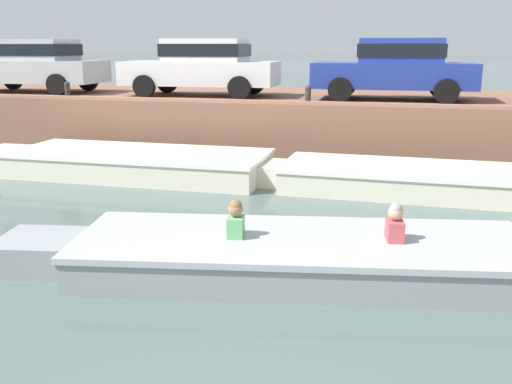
{
  "coord_description": "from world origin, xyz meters",
  "views": [
    {
      "loc": [
        0.97,
        -2.14,
        2.85
      ],
      "look_at": [
        -0.51,
        3.94,
        1.24
      ],
      "focal_mm": 40.0,
      "sensor_mm": 36.0,
      "label": 1
    }
  ],
  "objects_px": {
    "boat_moored_central_cream": "(402,179)",
    "car_left_inner_white": "(203,65)",
    "motorboat_passing": "(281,255)",
    "mooring_bollard_mid": "(308,94)",
    "car_leftmost_silver": "(34,63)",
    "boat_moored_west_cream": "(128,163)",
    "mooring_bollard_west": "(67,89)",
    "car_centre_blue": "(396,66)"
  },
  "relations": [
    {
      "from": "boat_moored_central_cream",
      "to": "car_left_inner_white",
      "type": "bearing_deg",
      "value": 145.21
    },
    {
      "from": "boat_moored_west_cream",
      "to": "car_left_inner_white",
      "type": "height_order",
      "value": "car_left_inner_white"
    },
    {
      "from": "boat_moored_west_cream",
      "to": "car_leftmost_silver",
      "type": "xyz_separation_m",
      "value": [
        -4.72,
        3.68,
        2.07
      ]
    },
    {
      "from": "car_centre_blue",
      "to": "mooring_bollard_west",
      "type": "relative_size",
      "value": 9.2
    },
    {
      "from": "car_leftmost_silver",
      "to": "motorboat_passing",
      "type": "bearing_deg",
      "value": -42.75
    },
    {
      "from": "car_centre_blue",
      "to": "car_leftmost_silver",
      "type": "bearing_deg",
      "value": 179.99
    },
    {
      "from": "boat_moored_west_cream",
      "to": "car_left_inner_white",
      "type": "bearing_deg",
      "value": 81.12
    },
    {
      "from": "car_centre_blue",
      "to": "mooring_bollard_mid",
      "type": "distance_m",
      "value": 2.66
    },
    {
      "from": "car_centre_blue",
      "to": "mooring_bollard_mid",
      "type": "height_order",
      "value": "car_centre_blue"
    },
    {
      "from": "car_left_inner_white",
      "to": "mooring_bollard_west",
      "type": "distance_m",
      "value": 3.67
    },
    {
      "from": "car_leftmost_silver",
      "to": "car_centre_blue",
      "type": "height_order",
      "value": "same"
    },
    {
      "from": "motorboat_passing",
      "to": "car_centre_blue",
      "type": "relative_size",
      "value": 1.72
    },
    {
      "from": "boat_moored_west_cream",
      "to": "boat_moored_central_cream",
      "type": "relative_size",
      "value": 1.08
    },
    {
      "from": "motorboat_passing",
      "to": "car_leftmost_silver",
      "type": "distance_m",
      "value": 12.74
    },
    {
      "from": "car_leftmost_silver",
      "to": "car_left_inner_white",
      "type": "relative_size",
      "value": 0.99
    },
    {
      "from": "car_leftmost_silver",
      "to": "car_left_inner_white",
      "type": "bearing_deg",
      "value": -0.01
    },
    {
      "from": "motorboat_passing",
      "to": "car_leftmost_silver",
      "type": "height_order",
      "value": "car_leftmost_silver"
    },
    {
      "from": "motorboat_passing",
      "to": "mooring_bollard_west",
      "type": "height_order",
      "value": "mooring_bollard_west"
    },
    {
      "from": "boat_moored_central_cream",
      "to": "motorboat_passing",
      "type": "height_order",
      "value": "motorboat_passing"
    },
    {
      "from": "mooring_bollard_west",
      "to": "car_left_inner_white",
      "type": "bearing_deg",
      "value": 27.17
    },
    {
      "from": "boat_moored_central_cream",
      "to": "motorboat_passing",
      "type": "xyz_separation_m",
      "value": [
        -1.52,
        -4.74,
        -0.01
      ]
    },
    {
      "from": "car_leftmost_silver",
      "to": "mooring_bollard_west",
      "type": "distance_m",
      "value": 2.72
    },
    {
      "from": "mooring_bollard_mid",
      "to": "car_left_inner_white",
      "type": "bearing_deg",
      "value": 152.71
    },
    {
      "from": "boat_moored_west_cream",
      "to": "car_centre_blue",
      "type": "relative_size",
      "value": 1.68
    },
    {
      "from": "mooring_bollard_west",
      "to": "boat_moored_central_cream",
      "type": "bearing_deg",
      "value": -13.86
    },
    {
      "from": "car_leftmost_silver",
      "to": "car_centre_blue",
      "type": "xyz_separation_m",
      "value": [
        10.49,
        -0.0,
        -0.0
      ]
    },
    {
      "from": "mooring_bollard_west",
      "to": "mooring_bollard_mid",
      "type": "distance_m",
      "value": 6.42
    },
    {
      "from": "boat_moored_central_cream",
      "to": "car_left_inner_white",
      "type": "height_order",
      "value": "car_left_inner_white"
    },
    {
      "from": "boat_moored_central_cream",
      "to": "car_left_inner_white",
      "type": "relative_size",
      "value": 1.48
    },
    {
      "from": "boat_moored_central_cream",
      "to": "motorboat_passing",
      "type": "distance_m",
      "value": 4.98
    },
    {
      "from": "mooring_bollard_west",
      "to": "motorboat_passing",
      "type": "bearing_deg",
      "value": -43.88
    },
    {
      "from": "boat_moored_west_cream",
      "to": "car_leftmost_silver",
      "type": "height_order",
      "value": "car_leftmost_silver"
    },
    {
      "from": "boat_moored_central_cream",
      "to": "car_centre_blue",
      "type": "distance_m",
      "value": 4.33
    },
    {
      "from": "motorboat_passing",
      "to": "mooring_bollard_mid",
      "type": "height_order",
      "value": "mooring_bollard_mid"
    },
    {
      "from": "motorboat_passing",
      "to": "car_left_inner_white",
      "type": "bearing_deg",
      "value": 114.77
    },
    {
      "from": "car_leftmost_silver",
      "to": "boat_moored_west_cream",
      "type": "bearing_deg",
      "value": -37.94
    },
    {
      "from": "boat_moored_west_cream",
      "to": "mooring_bollard_west",
      "type": "xyz_separation_m",
      "value": [
        -2.64,
        2.03,
        1.46
      ]
    },
    {
      "from": "boat_moored_central_cream",
      "to": "motorboat_passing",
      "type": "relative_size",
      "value": 0.91
    },
    {
      "from": "boat_moored_central_cream",
      "to": "car_leftmost_silver",
      "type": "xyz_separation_m",
      "value": [
        -10.75,
        3.79,
        2.09
      ]
    },
    {
      "from": "mooring_bollard_mid",
      "to": "boat_moored_west_cream",
      "type": "bearing_deg",
      "value": -151.78
    },
    {
      "from": "mooring_bollard_west",
      "to": "mooring_bollard_mid",
      "type": "bearing_deg",
      "value": 0.0
    },
    {
      "from": "boat_moored_west_cream",
      "to": "mooring_bollard_mid",
      "type": "relative_size",
      "value": 15.49
    }
  ]
}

